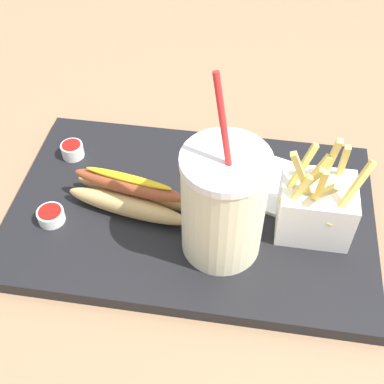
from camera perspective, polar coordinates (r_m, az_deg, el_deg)
ground_plane at (r=0.70m, az=-0.00°, el=-3.31°), size 2.40×2.40×0.02m
food_tray at (r=0.69m, az=-0.00°, el=-2.26°), size 0.48×0.31×0.02m
soda_cup at (r=0.58m, az=3.55°, el=-1.41°), size 0.10×0.10×0.25m
fries_basket at (r=0.64m, az=13.76°, el=-1.57°), size 0.10×0.08×0.14m
hot_dog_1 at (r=0.67m, az=-6.95°, el=-0.37°), size 0.17×0.08×0.06m
ketchup_cup_1 at (r=0.68m, az=-15.64°, el=-2.53°), size 0.04×0.04×0.02m
ketchup_cup_2 at (r=0.76m, az=-13.35°, el=4.68°), size 0.03×0.03×0.02m
napkin_stack at (r=0.72m, az=7.05°, el=1.56°), size 0.16×0.14×0.01m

